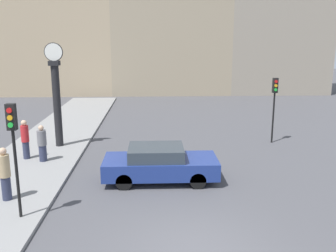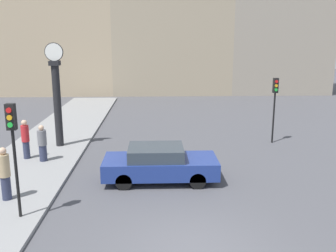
{
  "view_description": "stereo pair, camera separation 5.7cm",
  "coord_description": "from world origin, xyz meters",
  "px_view_note": "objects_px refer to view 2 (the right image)",
  "views": [
    {
      "loc": [
        -0.98,
        -8.68,
        5.36
      ],
      "look_at": [
        -0.38,
        6.46,
        1.83
      ],
      "focal_mm": 40.0,
      "sensor_mm": 36.0,
      "label": 1
    },
    {
      "loc": [
        -0.93,
        -8.69,
        5.36
      ],
      "look_at": [
        -0.38,
        6.46,
        1.83
      ],
      "focal_mm": 40.0,
      "sensor_mm": 36.0,
      "label": 2
    }
  ],
  "objects_px": {
    "street_clock": "(57,98)",
    "pedestrian_red_top": "(26,139)",
    "pedestrian_grey_jacket": "(42,143)",
    "traffic_light_near": "(13,137)",
    "sedan_car": "(159,163)",
    "traffic_light_far": "(275,97)",
    "pedestrian_tan_coat": "(5,174)"
  },
  "relations": [
    {
      "from": "traffic_light_far",
      "to": "pedestrian_grey_jacket",
      "type": "distance_m",
      "value": 11.63
    },
    {
      "from": "traffic_light_near",
      "to": "traffic_light_far",
      "type": "bearing_deg",
      "value": 39.03
    },
    {
      "from": "pedestrian_tan_coat",
      "to": "pedestrian_grey_jacket",
      "type": "relative_size",
      "value": 1.12
    },
    {
      "from": "sedan_car",
      "to": "pedestrian_red_top",
      "type": "bearing_deg",
      "value": 156.11
    },
    {
      "from": "street_clock",
      "to": "pedestrian_tan_coat",
      "type": "relative_size",
      "value": 2.81
    },
    {
      "from": "pedestrian_grey_jacket",
      "to": "sedan_car",
      "type": "bearing_deg",
      "value": -23.79
    },
    {
      "from": "traffic_light_near",
      "to": "traffic_light_far",
      "type": "relative_size",
      "value": 1.01
    },
    {
      "from": "street_clock",
      "to": "pedestrian_red_top",
      "type": "height_order",
      "value": "street_clock"
    },
    {
      "from": "traffic_light_near",
      "to": "traffic_light_far",
      "type": "distance_m",
      "value": 13.26
    },
    {
      "from": "traffic_light_near",
      "to": "pedestrian_grey_jacket",
      "type": "height_order",
      "value": "traffic_light_near"
    },
    {
      "from": "street_clock",
      "to": "sedan_car",
      "type": "bearing_deg",
      "value": -43.39
    },
    {
      "from": "pedestrian_tan_coat",
      "to": "pedestrian_red_top",
      "type": "bearing_deg",
      "value": 100.18
    },
    {
      "from": "sedan_car",
      "to": "pedestrian_grey_jacket",
      "type": "relative_size",
      "value": 2.7
    },
    {
      "from": "sedan_car",
      "to": "street_clock",
      "type": "xyz_separation_m",
      "value": [
        -4.96,
        4.69,
        1.86
      ]
    },
    {
      "from": "sedan_car",
      "to": "street_clock",
      "type": "height_order",
      "value": "street_clock"
    },
    {
      "from": "street_clock",
      "to": "pedestrian_tan_coat",
      "type": "xyz_separation_m",
      "value": [
        -0.17,
        -6.51,
        -1.52
      ]
    },
    {
      "from": "traffic_light_far",
      "to": "pedestrian_grey_jacket",
      "type": "height_order",
      "value": "traffic_light_far"
    },
    {
      "from": "pedestrian_tan_coat",
      "to": "street_clock",
      "type": "bearing_deg",
      "value": 88.47
    },
    {
      "from": "pedestrian_red_top",
      "to": "pedestrian_grey_jacket",
      "type": "height_order",
      "value": "pedestrian_red_top"
    },
    {
      "from": "street_clock",
      "to": "pedestrian_tan_coat",
      "type": "height_order",
      "value": "street_clock"
    },
    {
      "from": "pedestrian_red_top",
      "to": "pedestrian_grey_jacket",
      "type": "relative_size",
      "value": 1.1
    },
    {
      "from": "street_clock",
      "to": "pedestrian_grey_jacket",
      "type": "bearing_deg",
      "value": -93.0
    },
    {
      "from": "pedestrian_grey_jacket",
      "to": "traffic_light_far",
      "type": "bearing_deg",
      "value": 15.08
    },
    {
      "from": "sedan_car",
      "to": "traffic_light_near",
      "type": "xyz_separation_m",
      "value": [
        -4.26,
        -3.11,
        1.91
      ]
    },
    {
      "from": "street_clock",
      "to": "pedestrian_tan_coat",
      "type": "distance_m",
      "value": 6.69
    },
    {
      "from": "traffic_light_far",
      "to": "pedestrian_tan_coat",
      "type": "height_order",
      "value": "traffic_light_far"
    },
    {
      "from": "pedestrian_grey_jacket",
      "to": "pedestrian_red_top",
      "type": "bearing_deg",
      "value": 155.5
    },
    {
      "from": "pedestrian_grey_jacket",
      "to": "street_clock",
      "type": "bearing_deg",
      "value": 87.0
    },
    {
      "from": "pedestrian_tan_coat",
      "to": "pedestrian_red_top",
      "type": "height_order",
      "value": "pedestrian_tan_coat"
    },
    {
      "from": "traffic_light_far",
      "to": "pedestrian_red_top",
      "type": "relative_size",
      "value": 1.94
    },
    {
      "from": "traffic_light_far",
      "to": "pedestrian_tan_coat",
      "type": "relative_size",
      "value": 1.89
    },
    {
      "from": "traffic_light_near",
      "to": "pedestrian_tan_coat",
      "type": "bearing_deg",
      "value": 124.36
    }
  ]
}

